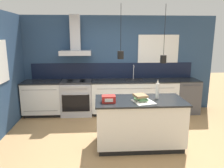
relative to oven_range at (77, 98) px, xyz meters
The scene contains 12 objects.
ground_plane 2.00m from the oven_range, 59.69° to the right, with size 16.00×16.00×0.00m, color #A87F51.
wall_back 1.33m from the oven_range, 18.83° to the left, with size 5.60×2.29×2.60m.
wall_left 1.95m from the oven_range, 145.60° to the right, with size 0.08×3.80×2.60m.
counter_run_left 0.89m from the oven_range, behind, with size 0.99×0.64×0.91m.
counter_run_sink 1.54m from the oven_range, ahead, with size 2.29×0.64×1.30m.
oven_range is the anchor object (origin of this frame).
dishwasher 2.98m from the oven_range, ahead, with size 0.61×0.65×0.91m.
kitchen_island 2.25m from the oven_range, 53.28° to the right, with size 1.65×0.84×0.91m.
bottle_on_island 2.49m from the oven_range, 45.73° to the right, with size 0.07×0.07×0.36m.
book_stack 2.36m from the oven_range, 54.36° to the right, with size 0.26×0.34×0.12m.
red_supply_box 2.14m from the oven_range, 68.54° to the right, with size 0.24×0.17×0.12m.
paper_pile 2.44m from the oven_range, 54.63° to the right, with size 0.42×0.43×0.01m.
Camera 1 is at (-0.40, -3.97, 2.07)m, focal length 35.00 mm.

